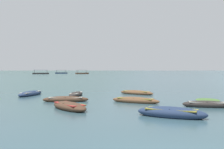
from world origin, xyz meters
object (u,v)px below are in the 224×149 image
rowboat_4 (30,94)px  ferry_0 (82,73)px  rowboat_1 (69,106)px  rowboat_9 (207,104)px  rowboat_7 (66,99)px  ferry_2 (61,73)px  rowboat_2 (76,94)px  rowboat_3 (135,100)px  rowboat_6 (171,113)px  ferry_1 (41,73)px  rowboat_5 (136,93)px

rowboat_4 → ferry_0: size_ratio=0.50×
rowboat_1 → rowboat_9: size_ratio=1.15×
rowboat_7 → rowboat_9: (9.28, -3.49, 0.00)m
rowboat_7 → ferry_2: size_ratio=0.42×
rowboat_9 → rowboat_2: bearing=139.0°
rowboat_3 → rowboat_6: bearing=-81.2°
rowboat_4 → rowboat_7: 6.28m
ferry_1 → rowboat_1: bearing=-78.0°
rowboat_7 → rowboat_2: bearing=83.3°
rowboat_4 → rowboat_2: bearing=-11.3°
rowboat_7 → ferry_1: (-28.46, 132.53, 0.29)m
rowboat_1 → ferry_2: bearing=97.3°
rowboat_1 → rowboat_3: 5.31m
rowboat_4 → rowboat_7: rowboat_4 is taller
rowboat_1 → rowboat_9: rowboat_1 is taller
ferry_1 → rowboat_6: bearing=-76.1°
rowboat_6 → ferry_1: size_ratio=0.37×
ferry_0 → rowboat_1: bearing=-87.7°
ferry_2 → rowboat_4: bearing=-84.0°
rowboat_7 → ferry_1: ferry_1 is taller
rowboat_2 → rowboat_4: rowboat_4 is taller
rowboat_1 → rowboat_4: bearing=116.5°
rowboat_3 → ferry_0: size_ratio=0.45×
rowboat_3 → ferry_1: bearing=104.1°
ferry_1 → rowboat_9: bearing=-74.5°
rowboat_2 → ferry_1: (-28.95, 128.37, 0.30)m
rowboat_1 → rowboat_5: rowboat_1 is taller
rowboat_6 → ferry_2: (-25.08, 157.73, 0.25)m
rowboat_1 → rowboat_6: size_ratio=0.99×
ferry_0 → ferry_2: (-14.17, 15.80, -0.00)m
ferry_1 → ferry_2: bearing=63.0°
rowboat_4 → rowboat_9: bearing=-33.0°
rowboat_2 → rowboat_1: bearing=-89.0°
rowboat_7 → rowboat_6: bearing=-48.5°
rowboat_5 → ferry_1: ferry_1 is taller
rowboat_4 → rowboat_7: size_ratio=1.18×
rowboat_5 → rowboat_1: bearing=-121.1°
rowboat_5 → rowboat_6: (-0.24, -12.20, 0.05)m
rowboat_6 → ferry_2: ferry_2 is taller
ferry_0 → rowboat_7: bearing=-87.9°
rowboat_3 → rowboat_7: size_ratio=1.05×
rowboat_4 → ferry_1: bearing=101.0°
rowboat_3 → ferry_2: (-24.19, 151.95, 0.29)m
rowboat_6 → rowboat_7: 9.04m
rowboat_3 → rowboat_5: size_ratio=1.05×
rowboat_1 → ferry_0: (-5.56, 139.02, 0.27)m
rowboat_5 → ferry_2: ferry_2 is taller
rowboat_9 → rowboat_6: bearing=-135.1°
rowboat_9 → ferry_1: size_ratio=0.32×
rowboat_2 → rowboat_3: bearing=-48.1°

